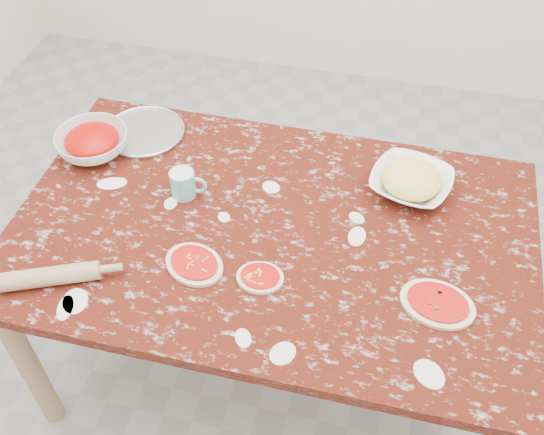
{
  "coord_description": "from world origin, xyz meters",
  "views": [
    {
      "loc": [
        0.3,
        -1.26,
        2.18
      ],
      "look_at": [
        0.0,
        0.0,
        0.8
      ],
      "focal_mm": 41.41,
      "sensor_mm": 36.0,
      "label": 1
    }
  ],
  "objects_px": {
    "worktable": "(272,246)",
    "sauce_bowl": "(93,143)",
    "rolling_pin": "(50,276)",
    "pizza_tray": "(144,132)",
    "flour_mug": "(184,183)",
    "cheese_bowl": "(411,183)"
  },
  "relations": [
    {
      "from": "flour_mug",
      "to": "rolling_pin",
      "type": "xyz_separation_m",
      "value": [
        -0.25,
        -0.43,
        -0.02
      ]
    },
    {
      "from": "pizza_tray",
      "to": "rolling_pin",
      "type": "relative_size",
      "value": 1.01
    },
    {
      "from": "rolling_pin",
      "to": "worktable",
      "type": "bearing_deg",
      "value": 31.78
    },
    {
      "from": "worktable",
      "to": "rolling_pin",
      "type": "distance_m",
      "value": 0.67
    },
    {
      "from": "pizza_tray",
      "to": "rolling_pin",
      "type": "distance_m",
      "value": 0.69
    },
    {
      "from": "rolling_pin",
      "to": "sauce_bowl",
      "type": "bearing_deg",
      "value": 102.41
    },
    {
      "from": "flour_mug",
      "to": "pizza_tray",
      "type": "bearing_deg",
      "value": 133.21
    },
    {
      "from": "rolling_pin",
      "to": "flour_mug",
      "type": "bearing_deg",
      "value": 59.51
    },
    {
      "from": "pizza_tray",
      "to": "sauce_bowl",
      "type": "xyz_separation_m",
      "value": [
        -0.13,
        -0.13,
        0.03
      ]
    },
    {
      "from": "pizza_tray",
      "to": "flour_mug",
      "type": "bearing_deg",
      "value": -46.79
    },
    {
      "from": "pizza_tray",
      "to": "sauce_bowl",
      "type": "distance_m",
      "value": 0.19
    },
    {
      "from": "sauce_bowl",
      "to": "rolling_pin",
      "type": "relative_size",
      "value": 0.89
    },
    {
      "from": "worktable",
      "to": "flour_mug",
      "type": "distance_m",
      "value": 0.34
    },
    {
      "from": "worktable",
      "to": "flour_mug",
      "type": "relative_size",
      "value": 13.45
    },
    {
      "from": "worktable",
      "to": "sauce_bowl",
      "type": "xyz_separation_m",
      "value": [
        -0.68,
        0.21,
        0.12
      ]
    },
    {
      "from": "worktable",
      "to": "cheese_bowl",
      "type": "height_order",
      "value": "cheese_bowl"
    },
    {
      "from": "cheese_bowl",
      "to": "flour_mug",
      "type": "relative_size",
      "value": 2.14
    },
    {
      "from": "worktable",
      "to": "pizza_tray",
      "type": "bearing_deg",
      "value": 148.35
    },
    {
      "from": "flour_mug",
      "to": "worktable",
      "type": "bearing_deg",
      "value": -14.78
    },
    {
      "from": "pizza_tray",
      "to": "sauce_bowl",
      "type": "height_order",
      "value": "sauce_bowl"
    },
    {
      "from": "flour_mug",
      "to": "rolling_pin",
      "type": "height_order",
      "value": "flour_mug"
    },
    {
      "from": "worktable",
      "to": "sauce_bowl",
      "type": "relative_size",
      "value": 6.5
    }
  ]
}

